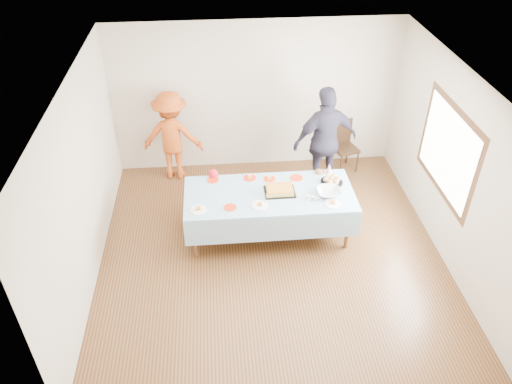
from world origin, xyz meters
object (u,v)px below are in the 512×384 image
(dining_chair, at_px, (344,143))
(adult_left, at_px, (172,136))
(birthday_cake, at_px, (280,190))
(party_table, at_px, (269,196))

(dining_chair, relative_size, adult_left, 0.57)
(birthday_cake, relative_size, adult_left, 0.28)
(adult_left, bearing_deg, dining_chair, -172.63)
(birthday_cake, distance_m, adult_left, 2.43)
(birthday_cake, height_order, adult_left, adult_left)
(birthday_cake, relative_size, dining_chair, 0.49)
(dining_chair, bearing_deg, birthday_cake, -146.34)
(party_table, height_order, adult_left, adult_left)
(party_table, xyz_separation_m, adult_left, (-1.50, 1.79, 0.09))
(party_table, relative_size, dining_chair, 2.70)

